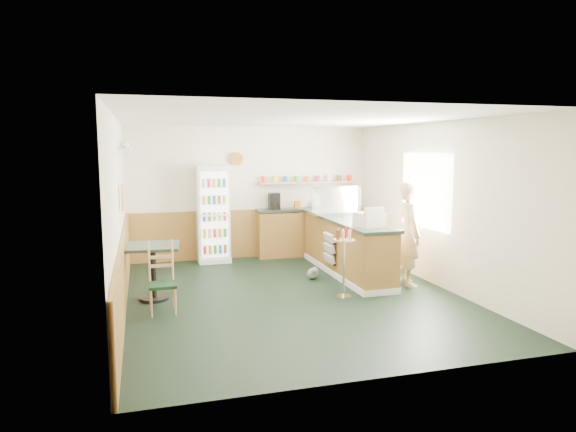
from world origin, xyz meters
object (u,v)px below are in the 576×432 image
object	(u,v)px
display_case	(335,201)
shopkeeper	(409,234)
cash_register	(369,220)
cafe_chair	(162,275)
cafe_table	(153,261)
drinks_fridge	(213,214)
condiment_stand	(344,254)

from	to	relation	value
display_case	shopkeeper	world-z (taller)	shopkeeper
display_case	cash_register	distance (m)	1.56
display_case	cafe_chair	size ratio (longest dim) A/B	0.93
cafe_table	cafe_chair	size ratio (longest dim) A/B	0.85
cafe_table	cash_register	bearing A→B (deg)	-4.06
drinks_fridge	cash_register	world-z (taller)	drinks_fridge
display_case	condiment_stand	xyz separation A→B (m)	(-0.60, -1.97, -0.59)
display_case	cafe_table	distance (m)	3.71
cafe_table	cafe_chair	xyz separation A→B (m)	(0.10, -0.60, -0.07)
condiment_stand	cafe_chair	world-z (taller)	condiment_stand
display_case	condiment_stand	distance (m)	2.14
display_case	cafe_chair	bearing A→B (deg)	-149.96
drinks_fridge	condiment_stand	world-z (taller)	drinks_fridge
cash_register	shopkeeper	size ratio (longest dim) A/B	0.24
drinks_fridge	cafe_chair	xyz separation A→B (m)	(-1.13, -2.97, -0.44)
cash_register	cafe_chair	distance (m)	3.37
condiment_stand	shopkeeper	bearing A→B (deg)	15.39
condiment_stand	cafe_chair	bearing A→B (deg)	178.72
drinks_fridge	display_case	size ratio (longest dim) A/B	2.09
drinks_fridge	shopkeeper	size ratio (longest dim) A/B	1.11
cash_register	cafe_chair	size ratio (longest dim) A/B	0.41
condiment_stand	cafe_table	xyz separation A→B (m)	(-2.80, 0.66, -0.09)
cash_register	drinks_fridge	bearing A→B (deg)	119.89
drinks_fridge	condiment_stand	distance (m)	3.43
condiment_stand	cafe_table	bearing A→B (deg)	166.73
drinks_fridge	shopkeeper	bearing A→B (deg)	-42.95
cash_register	cafe_chair	xyz separation A→B (m)	(-3.30, -0.36, -0.60)
condiment_stand	cash_register	bearing A→B (deg)	34.63
condiment_stand	display_case	bearing A→B (deg)	72.92
drinks_fridge	condiment_stand	bearing A→B (deg)	-62.66
cafe_table	condiment_stand	bearing A→B (deg)	-13.27
drinks_fridge	condiment_stand	size ratio (longest dim) A/B	1.84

